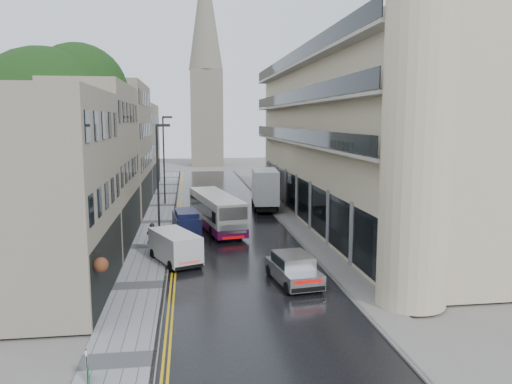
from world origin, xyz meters
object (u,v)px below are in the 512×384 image
object	(u,v)px
lamp_post_far	(164,161)
estate_sign	(87,367)
navy_van	(177,229)
lamp_post_near	(158,187)
silver_hatchback	(288,278)
white_van	(171,255)
pedestrian	(152,237)
tree_far	(89,147)
white_lorry	(255,192)
tree_near	(47,146)
cream_bus	(211,219)

from	to	relation	value
lamp_post_far	estate_sign	world-z (taller)	lamp_post_far
navy_van	lamp_post_near	world-z (taller)	lamp_post_near
silver_hatchback	lamp_post_far	bearing A→B (deg)	96.62
white_van	pedestrian	world-z (taller)	pedestrian
navy_van	lamp_post_near	xyz separation A→B (m)	(-1.15, -1.29, 3.12)
silver_hatchback	estate_sign	size ratio (longest dim) A/B	4.57
white_van	estate_sign	distance (m)	12.39
tree_far	navy_van	world-z (taller)	tree_far
pedestrian	estate_sign	distance (m)	16.33
tree_far	white_van	bearing A→B (deg)	-68.02
silver_hatchback	white_van	world-z (taller)	white_van
pedestrian	estate_sign	world-z (taller)	pedestrian
estate_sign	white_lorry	bearing A→B (deg)	59.52
lamp_post_far	lamp_post_near	bearing A→B (deg)	-93.78
navy_van	estate_sign	xyz separation A→B (m)	(-2.61, -18.55, -0.54)
tree_near	white_van	size ratio (longest dim) A/B	3.19
tree_far	lamp_post_near	world-z (taller)	tree_far
tree_far	lamp_post_far	size ratio (longest dim) A/B	1.40
tree_near	white_lorry	size ratio (longest dim) A/B	1.84
white_lorry	lamp_post_near	xyz separation A→B (m)	(-8.16, -12.54, 2.25)
white_lorry	silver_hatchback	world-z (taller)	white_lorry
silver_hatchback	pedestrian	bearing A→B (deg)	121.71
silver_hatchback	white_van	size ratio (longest dim) A/B	0.99
tree_near	pedestrian	xyz separation A→B (m)	(6.87, -2.45, -5.86)
cream_bus	silver_hatchback	bearing A→B (deg)	-86.63
silver_hatchback	tree_far	bearing A→B (deg)	111.78
silver_hatchback	lamp_post_near	xyz separation A→B (m)	(-6.81, 9.69, 3.42)
tree_far	white_van	xyz separation A→B (m)	(7.90, -19.58, -5.22)
navy_van	pedestrian	world-z (taller)	navy_van
tree_near	lamp_post_far	bearing A→B (deg)	67.62
tree_near	lamp_post_near	world-z (taller)	tree_near
tree_far	white_lorry	bearing A→B (deg)	-7.30
silver_hatchback	pedestrian	distance (m)	11.34
tree_near	cream_bus	bearing A→B (deg)	8.41
navy_van	pedestrian	size ratio (longest dim) A/B	2.25
white_lorry	lamp_post_near	world-z (taller)	lamp_post_near
tree_far	cream_bus	distance (m)	16.31
silver_hatchback	navy_van	bearing A→B (deg)	109.31
tree_near	white_van	world-z (taller)	tree_near
tree_far	lamp_post_far	bearing A→B (deg)	29.24
tree_far	estate_sign	world-z (taller)	tree_far
white_van	lamp_post_far	bearing A→B (deg)	70.30
tree_near	tree_far	world-z (taller)	tree_near
cream_bus	pedestrian	bearing A→B (deg)	-145.54
tree_near	lamp_post_far	size ratio (longest dim) A/B	1.56
white_lorry	pedestrian	distance (m)	16.03
cream_bus	estate_sign	distance (m)	20.99
pedestrian	estate_sign	bearing A→B (deg)	73.28
tree_near	white_van	bearing A→B (deg)	-38.73
navy_van	silver_hatchback	bearing A→B (deg)	-68.73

